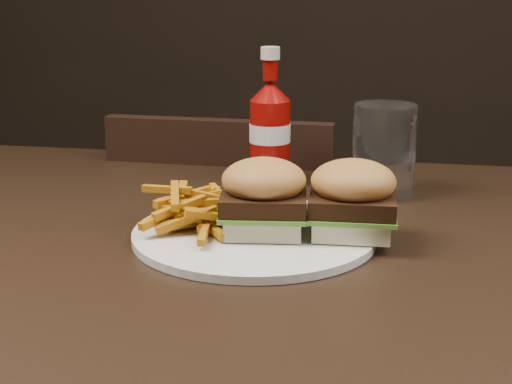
% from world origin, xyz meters
% --- Properties ---
extents(dining_table, '(1.20, 0.80, 0.04)m').
position_xyz_m(dining_table, '(0.00, 0.00, 0.73)').
color(dining_table, black).
rests_on(dining_table, ground).
extents(chair_far, '(0.37, 0.37, 0.03)m').
position_xyz_m(chair_far, '(-0.09, 0.50, 0.43)').
color(chair_far, black).
rests_on(chair_far, ground).
extents(plate, '(0.26, 0.26, 0.01)m').
position_xyz_m(plate, '(0.02, 0.02, 0.76)').
color(plate, white).
rests_on(plate, dining_table).
extents(sandwich_half_a, '(0.09, 0.08, 0.02)m').
position_xyz_m(sandwich_half_a, '(0.04, 0.01, 0.77)').
color(sandwich_half_a, beige).
rests_on(sandwich_half_a, plate).
extents(sandwich_half_b, '(0.08, 0.08, 0.02)m').
position_xyz_m(sandwich_half_b, '(0.13, 0.02, 0.77)').
color(sandwich_half_b, '#F9F3C0').
rests_on(sandwich_half_b, plate).
extents(fries_pile, '(0.12, 0.12, 0.04)m').
position_xyz_m(fries_pile, '(-0.04, 0.03, 0.78)').
color(fries_pile, '#B46307').
rests_on(fries_pile, plate).
extents(ketchup_bottle, '(0.07, 0.07, 0.11)m').
position_xyz_m(ketchup_bottle, '(0.00, 0.24, 0.81)').
color(ketchup_bottle, '#8F0906').
rests_on(ketchup_bottle, dining_table).
extents(tumbler, '(0.08, 0.08, 0.13)m').
position_xyz_m(tumbler, '(0.16, 0.21, 0.81)').
color(tumbler, white).
rests_on(tumbler, dining_table).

